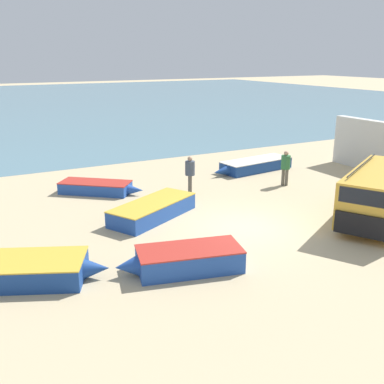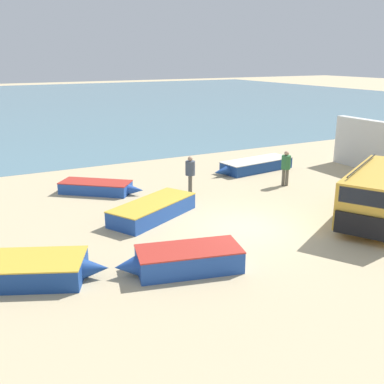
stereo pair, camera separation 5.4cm
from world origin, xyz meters
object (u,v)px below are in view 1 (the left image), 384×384
Objects in this scene: fishing_rowboat_4 at (185,259)px; fisherman_0 at (286,165)px; fishing_rowboat_2 at (254,165)px; fishing_rowboat_0 at (31,270)px; parked_van at (382,193)px; fishing_rowboat_3 at (98,187)px; fisherman_1 at (190,171)px; fishing_rowboat_1 at (156,209)px.

fisherman_0 reaches higher than fishing_rowboat_4.
fishing_rowboat_2 is 1.33× the size of fishing_rowboat_4.
fishing_rowboat_2 is (12.99, 7.41, -0.02)m from fishing_rowboat_0.
fishing_rowboat_3 is (-8.39, 8.68, -0.85)m from parked_van.
fisherman_1 is (3.85, 6.92, 0.68)m from fishing_rowboat_4.
fishing_rowboat_3 is at bearing 84.65° from fishing_rowboat_0.
fishing_rowboat_3 is at bearing 172.26° from fisherman_1.
parked_van is 1.25× the size of fishing_rowboat_1.
fisherman_1 reaches higher than fishing_rowboat_4.
fishing_rowboat_0 is 9.67m from fisherman_1.
fishing_rowboat_4 is (-8.45, -0.14, -0.77)m from parked_van.
fishing_rowboat_4 is at bearing 4.35° from fishing_rowboat_0.
parked_van is at bearing -37.09° from fisherman_1.
fishing_rowboat_0 is 14.96m from fishing_rowboat_2.
parked_van reaches higher than fishing_rowboat_1.
fishing_rowboat_2 is (7.77, 4.22, -0.02)m from fishing_rowboat_1.
fishing_rowboat_0 is 2.37× the size of fisherman_1.
parked_van is at bearing -165.33° from fishing_rowboat_4.
fishing_rowboat_1 is (5.22, 3.19, 0.00)m from fishing_rowboat_0.
fisherman_1 reaches higher than fishing_rowboat_1.
fishing_rowboat_4 is 2.25× the size of fisherman_1.
fisherman_1 is (2.73, 2.25, 0.70)m from fishing_rowboat_1.
fishing_rowboat_1 is 2.66× the size of fisherman_0.
fishing_rowboat_4 reaches higher than fishing_rowboat_3.
fishing_rowboat_1 is 1.19× the size of fishing_rowboat_4.
fisherman_0 is (0.03, 5.63, -0.09)m from parked_van.
fisherman_0 is (12.58, 4.29, 0.70)m from fishing_rowboat_0.
fishing_rowboat_1 is 7.47m from fisherman_0.
fishing_rowboat_4 is 10.28m from fisherman_0.
fishing_rowboat_4 is at bearing 38.24° from fishing_rowboat_2.
fishing_rowboat_2 is at bearing 39.53° from fishing_rowboat_3.
fisherman_0 is at bearing -19.54° from fishing_rowboat_1.
fishing_rowboat_3 is at bearing 120.16° from fisherman_0.
fisherman_1 is at bearing 126.05° from fisherman_0.
fisherman_0 is (8.48, 5.77, 0.69)m from fishing_rowboat_4.
fishing_rowboat_2 is 5.46m from fisherman_1.
fishing_rowboat_4 reaches higher than fishing_rowboat_1.
fishing_rowboat_4 is (-1.12, -4.67, 0.01)m from fishing_rowboat_1.
fishing_rowboat_0 is (-12.55, 1.34, -0.79)m from parked_van.
fishing_rowboat_2 is at bearing -121.94° from parked_van.
parked_van reaches higher than fishing_rowboat_2.
fishing_rowboat_2 is 12.58m from fishing_rowboat_4.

